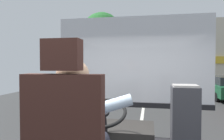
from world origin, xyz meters
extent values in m
cube|color=#353535|center=(0.00, 8.80, -0.03)|extent=(18.00, 44.00, 0.05)
cube|color=silver|center=(0.00, 8.80, 0.00)|extent=(0.12, 39.60, 0.00)
cube|color=#381E19|center=(-0.22, -0.60, 1.63)|extent=(0.48, 0.10, 0.66)
cube|color=#381E19|center=(-0.22, -0.60, 2.07)|extent=(0.22, 0.10, 0.18)
cylinder|color=silver|center=(-0.22, -0.44, 1.57)|extent=(0.35, 0.35, 0.55)
cube|color=maroon|center=(-0.22, -0.26, 1.63)|extent=(0.06, 0.01, 0.34)
sphere|color=tan|center=(-0.22, -0.44, 1.94)|extent=(0.22, 0.22, 0.22)
cylinder|color=silver|center=(-0.10, -0.20, 1.67)|extent=(0.52, 0.19, 0.23)
cylinder|color=silver|center=(-0.34, -0.20, 1.67)|extent=(0.52, 0.19, 0.23)
cube|color=#282623|center=(-0.22, 0.82, 1.03)|extent=(1.10, 0.56, 0.40)
cylinder|color=black|center=(-0.22, 0.47, 1.32)|extent=(0.07, 0.20, 0.37)
torus|color=black|center=(-0.22, 0.40, 1.49)|extent=(0.52, 0.50, 0.23)
cylinder|color=black|center=(-0.22, 0.40, 1.49)|extent=(0.15, 0.15, 0.08)
cube|color=#333338|center=(0.62, 0.44, 1.31)|extent=(0.26, 0.21, 0.95)
cube|color=#9E9993|center=(0.62, 0.44, 1.79)|extent=(0.24, 0.19, 0.02)
cube|color=silver|center=(0.00, 1.62, 2.08)|extent=(2.50, 0.01, 1.40)
cube|color=black|center=(0.00, 1.62, 1.34)|extent=(2.50, 0.08, 0.08)
cylinder|color=#4C3828|center=(-2.91, 11.60, 1.61)|extent=(0.31, 0.31, 3.22)
sphere|color=#286E2D|center=(-2.91, 11.60, 4.09)|extent=(2.68, 2.68, 2.68)
cube|color=#BCB29E|center=(5.49, 18.96, 2.93)|extent=(13.70, 4.80, 5.86)
cube|color=gold|center=(5.49, 16.51, 2.31)|extent=(13.15, 0.12, 0.60)
cylinder|color=black|center=(3.75, 12.19, 0.24)|extent=(0.14, 0.49, 0.49)
cylinder|color=black|center=(3.75, 9.69, 0.24)|extent=(0.14, 0.49, 0.49)
camera|label=1|loc=(0.27, -1.68, 2.02)|focal=32.39mm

